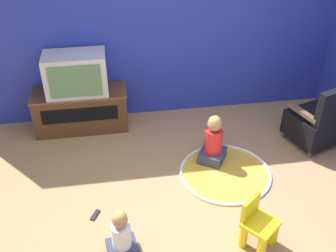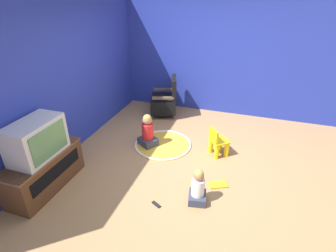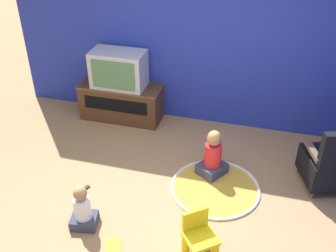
# 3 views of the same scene
# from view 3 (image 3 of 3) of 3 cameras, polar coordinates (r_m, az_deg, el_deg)

# --- Properties ---
(ground_plane) EXTENTS (30.00, 30.00, 0.00)m
(ground_plane) POSITION_cam_3_polar(r_m,az_deg,el_deg) (4.59, 0.75, -12.22)
(ground_plane) COLOR #9E754C
(wall_back) EXTENTS (5.42, 0.12, 2.67)m
(wall_back) POSITION_cam_3_polar(r_m,az_deg,el_deg) (5.70, 3.43, 13.05)
(wall_back) COLOR #23339E
(wall_back) RESTS_ON ground_plane
(tv_cabinet) EXTENTS (1.25, 0.49, 0.56)m
(tv_cabinet) POSITION_cam_3_polar(r_m,az_deg,el_deg) (6.12, -6.79, 3.60)
(tv_cabinet) COLOR #4C2D19
(tv_cabinet) RESTS_ON ground_plane
(television) EXTENTS (0.79, 0.46, 0.54)m
(television) POSITION_cam_3_polar(r_m,az_deg,el_deg) (5.87, -7.17, 8.18)
(television) COLOR #B7B7BC
(television) RESTS_ON tv_cabinet
(black_armchair) EXTENTS (0.78, 0.74, 0.91)m
(black_armchair) POSITION_cam_3_polar(r_m,az_deg,el_deg) (5.08, 22.91, -5.06)
(black_armchair) COLOR brown
(black_armchair) RESTS_ON ground_plane
(yellow_kid_chair) EXTENTS (0.41, 0.41, 0.53)m
(yellow_kid_chair) POSITION_cam_3_polar(r_m,az_deg,el_deg) (4.01, 4.59, -16.23)
(yellow_kid_chair) COLOR yellow
(yellow_kid_chair) RESTS_ON ground_plane
(play_mat) EXTENTS (1.11, 1.11, 0.04)m
(play_mat) POSITION_cam_3_polar(r_m,az_deg,el_deg) (4.90, 6.86, -8.89)
(play_mat) COLOR gold
(play_mat) RESTS_ON ground_plane
(child_watching_left) EXTENTS (0.32, 0.29, 0.54)m
(child_watching_left) POSITION_cam_3_polar(r_m,az_deg,el_deg) (4.37, -12.29, -11.69)
(child_watching_left) COLOR #33384C
(child_watching_left) RESTS_ON ground_plane
(child_watching_center) EXTENTS (0.42, 0.43, 0.65)m
(child_watching_center) POSITION_cam_3_polar(r_m,az_deg,el_deg) (4.95, 6.52, -4.33)
(child_watching_center) COLOR #33384C
(child_watching_center) RESTS_ON ground_plane
(book) EXTENTS (0.26, 0.32, 0.02)m
(book) POSITION_cam_3_polar(r_m,az_deg,el_deg) (4.25, -7.95, -17.23)
(book) COLOR gold
(book) RESTS_ON ground_plane
(remote_control) EXTENTS (0.11, 0.15, 0.02)m
(remote_control) POSITION_cam_3_polar(r_m,az_deg,el_deg) (4.96, -12.10, -8.89)
(remote_control) COLOR black
(remote_control) RESTS_ON ground_plane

